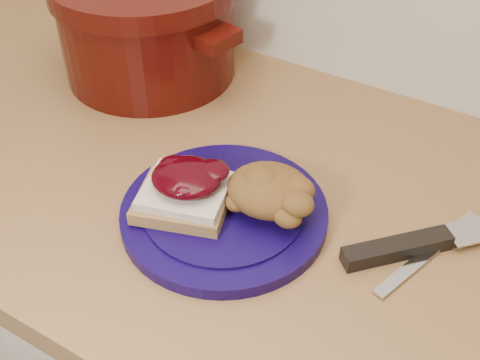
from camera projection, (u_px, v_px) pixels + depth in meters
The scene contains 7 objects.
plate at pixel (224, 213), 0.71m from camera, with size 0.25×0.25×0.02m, color #0D0439.
sandwich at pixel (185, 189), 0.69m from camera, with size 0.13×0.12×0.05m.
stuffing_mound at pixel (269, 190), 0.69m from camera, with size 0.10×0.09×0.05m, color brown.
chef_knife at pixel (434, 240), 0.68m from camera, with size 0.26×0.27×0.02m.
butter_knife at pixel (429, 252), 0.67m from camera, with size 0.18×0.01×0.00m, color silver.
dutch_oven at pixel (147, 24), 0.92m from camera, with size 0.34×0.33×0.18m.
pepper_grinder at pixel (159, 14), 0.98m from camera, with size 0.08×0.08×0.14m.
Camera 1 is at (0.27, 1.00, 1.41)m, focal length 45.00 mm.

